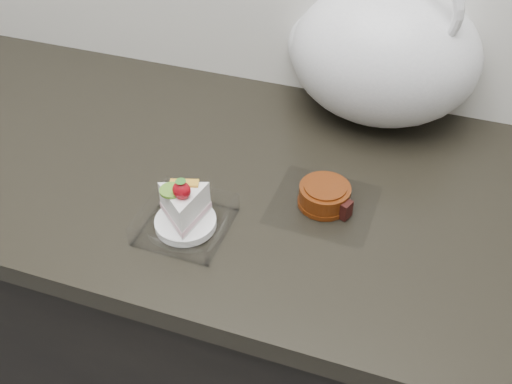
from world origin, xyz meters
The scene contains 4 objects.
counter centered at (0.00, 1.69, 0.45)m, with size 2.04×0.64×0.90m.
cake_tray centered at (-0.02, 1.53, 0.93)m, with size 0.13×0.13×0.10m.
mooncake_wrap centered at (0.18, 1.66, 0.92)m, with size 0.18×0.16×0.04m.
plastic_bag centered at (0.19, 1.96, 1.03)m, with size 0.44×0.38×0.32m.
Camera 1 is at (0.29, 0.96, 1.55)m, focal length 40.00 mm.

